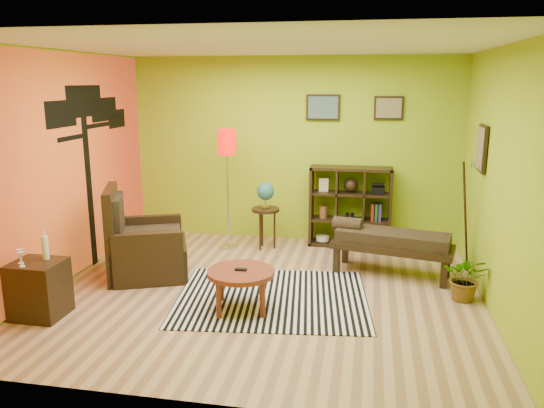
% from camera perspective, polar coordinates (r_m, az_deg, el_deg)
% --- Properties ---
extents(ground, '(5.00, 5.00, 0.00)m').
position_cam_1_polar(ground, '(6.34, -0.84, -9.47)').
color(ground, tan).
rests_on(ground, ground).
extents(room_shell, '(5.04, 4.54, 2.82)m').
position_cam_1_polar(room_shell, '(5.92, -1.76, 6.96)').
color(room_shell, '#95B91B').
rests_on(room_shell, ground).
extents(zebra_rug, '(2.35, 2.02, 0.01)m').
position_cam_1_polar(zebra_rug, '(6.18, 0.01, -10.02)').
color(zebra_rug, silver).
rests_on(zebra_rug, ground).
extents(coffee_table, '(0.73, 0.73, 0.47)m').
position_cam_1_polar(coffee_table, '(5.77, -3.36, -7.72)').
color(coffee_table, maroon).
rests_on(coffee_table, ground).
extents(armchair, '(1.22, 1.21, 1.15)m').
position_cam_1_polar(armchair, '(6.96, -13.74, -4.69)').
color(armchair, black).
rests_on(armchair, ground).
extents(side_cabinet, '(0.51, 0.46, 0.92)m').
position_cam_1_polar(side_cabinet, '(6.14, -23.77, -8.32)').
color(side_cabinet, black).
rests_on(side_cabinet, ground).
extents(floor_lamp, '(0.27, 0.27, 1.76)m').
position_cam_1_polar(floor_lamp, '(7.64, -4.86, 5.51)').
color(floor_lamp, silver).
rests_on(floor_lamp, ground).
extents(globe_table, '(0.41, 0.41, 0.99)m').
position_cam_1_polar(globe_table, '(7.73, -0.70, 0.55)').
color(globe_table, black).
rests_on(globe_table, ground).
extents(cube_shelf, '(1.20, 0.35, 1.20)m').
position_cam_1_polar(cube_shelf, '(7.98, 8.49, -0.31)').
color(cube_shelf, black).
rests_on(cube_shelf, ground).
extents(bench, '(1.59, 0.85, 0.70)m').
position_cam_1_polar(bench, '(6.93, 12.48, -3.88)').
color(bench, black).
rests_on(bench, ground).
extents(potted_plant, '(0.60, 0.64, 0.42)m').
position_cam_1_polar(potted_plant, '(6.43, 20.12, -7.96)').
color(potted_plant, '#26661E').
rests_on(potted_plant, ground).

